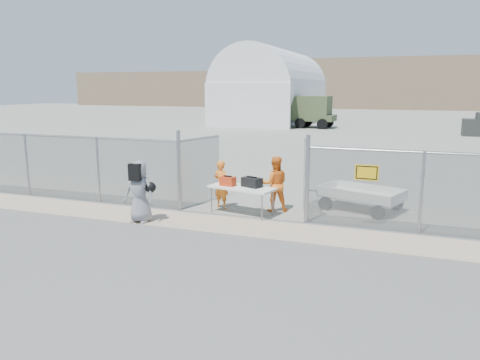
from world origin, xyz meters
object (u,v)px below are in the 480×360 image
at_px(utility_trailer, 361,198).
at_px(security_worker_left, 221,184).
at_px(security_worker_right, 275,184).
at_px(visitor, 139,192).
at_px(folding_table, 242,201).

bearing_deg(utility_trailer, security_worker_left, -143.73).
distance_m(security_worker_right, visitor, 4.10).
bearing_deg(folding_table, visitor, -131.73).
relative_size(folding_table, visitor, 1.12).
bearing_deg(security_worker_right, utility_trailer, -178.51).
relative_size(security_worker_left, visitor, 0.86).
xyz_separation_m(folding_table, security_worker_right, (0.83, 0.70, 0.44)).
height_order(security_worker_right, utility_trailer, security_worker_right).
relative_size(security_worker_left, utility_trailer, 0.49).
xyz_separation_m(security_worker_left, security_worker_right, (1.69, 0.22, 0.09)).
bearing_deg(visitor, security_worker_left, 51.08).
height_order(folding_table, security_worker_left, security_worker_left).
distance_m(folding_table, visitor, 3.05).
bearing_deg(security_worker_right, security_worker_left, -13.63).
relative_size(folding_table, utility_trailer, 0.63).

